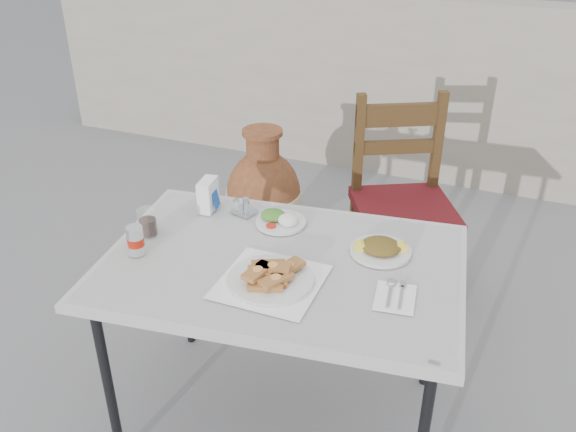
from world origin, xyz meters
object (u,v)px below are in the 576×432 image
at_px(salad_chopped_plate, 381,248).
at_px(chair, 402,202).
at_px(cafe_table, 282,273).
at_px(soda_can, 136,240).
at_px(terracotta_urn, 264,196).
at_px(condiment_caddy, 244,208).
at_px(pide_plate, 271,274).
at_px(salad_rice_plate, 280,219).
at_px(cola_glass, 148,223).
at_px(napkin_holder, 208,195).

xyz_separation_m(salad_chopped_plate, chair, (-0.09, 0.79, -0.23)).
relative_size(cafe_table, soda_can, 12.51).
bearing_deg(salad_chopped_plate, terracotta_urn, 132.68).
height_order(salad_chopped_plate, condiment_caddy, condiment_caddy).
bearing_deg(condiment_caddy, pide_plate, -53.93).
bearing_deg(pide_plate, salad_chopped_plate, 47.20).
distance_m(soda_can, condiment_caddy, 0.45).
xyz_separation_m(salad_rice_plate, terracotta_urn, (-0.47, 0.88, -0.41)).
bearing_deg(cola_glass, cafe_table, 1.62).
xyz_separation_m(condiment_caddy, chair, (0.47, 0.71, -0.23)).
distance_m(cola_glass, napkin_holder, 0.27).
height_order(condiment_caddy, terracotta_urn, condiment_caddy).
height_order(pide_plate, napkin_holder, napkin_holder).
bearing_deg(napkin_holder, soda_can, -108.54).
bearing_deg(terracotta_urn, cola_glass, -87.19).
distance_m(condiment_caddy, terracotta_urn, 1.00).
bearing_deg(salad_rice_plate, cola_glass, -149.04).
height_order(pide_plate, salad_rice_plate, pide_plate).
height_order(soda_can, chair, chair).
bearing_deg(salad_rice_plate, napkin_holder, -179.64).
height_order(pide_plate, soda_can, soda_can).
distance_m(pide_plate, salad_rice_plate, 0.38).
height_order(salad_rice_plate, condiment_caddy, condiment_caddy).
height_order(pide_plate, cola_glass, cola_glass).
xyz_separation_m(soda_can, terracotta_urn, (-0.09, 1.25, -0.45)).
distance_m(cola_glass, terracotta_urn, 1.21).
xyz_separation_m(salad_chopped_plate, terracotta_urn, (-0.86, 0.93, -0.41)).
height_order(soda_can, napkin_holder, napkin_holder).
bearing_deg(pide_plate, salad_rice_plate, 108.05).
distance_m(salad_rice_plate, cola_glass, 0.48).
bearing_deg(cafe_table, salad_rice_plate, 113.71).
xyz_separation_m(pide_plate, salad_chopped_plate, (0.28, 0.30, -0.01)).
bearing_deg(pide_plate, terracotta_urn, 115.24).
distance_m(napkin_holder, condiment_caddy, 0.14).
bearing_deg(salad_rice_plate, pide_plate, -71.95).
relative_size(salad_chopped_plate, napkin_holder, 1.70).
distance_m(salad_chopped_plate, cola_glass, 0.83).
xyz_separation_m(salad_chopped_plate, cola_glass, (-0.81, -0.19, 0.02)).
relative_size(cafe_table, cola_glass, 13.28).
bearing_deg(salad_chopped_plate, napkin_holder, 175.43).
bearing_deg(soda_can, pide_plate, 1.83).
relative_size(cola_glass, condiment_caddy, 0.98).
distance_m(napkin_holder, terracotta_urn, 1.00).
xyz_separation_m(cafe_table, condiment_caddy, (-0.26, 0.25, 0.07)).
bearing_deg(soda_can, terracotta_urn, 94.22).
distance_m(salad_chopped_plate, napkin_holder, 0.70).
relative_size(salad_chopped_plate, chair, 0.21).
bearing_deg(soda_can, salad_chopped_plate, 22.40).
bearing_deg(salad_chopped_plate, pide_plate, -132.80).
height_order(soda_can, condiment_caddy, soda_can).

